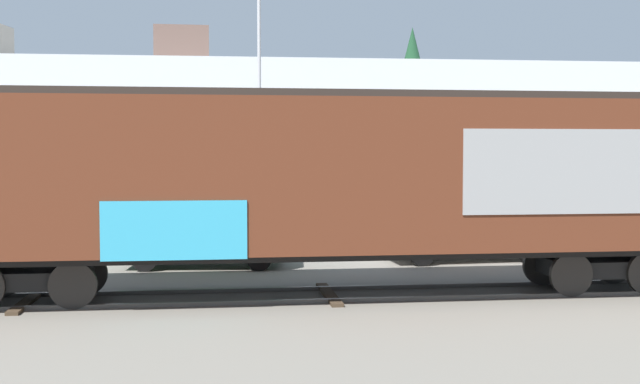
% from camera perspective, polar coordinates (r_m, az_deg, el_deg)
% --- Properties ---
extents(ground_plane, '(260.00, 260.00, 0.00)m').
position_cam_1_polar(ground_plane, '(16.69, -0.06, -7.51)').
color(ground_plane, slate).
extents(track, '(60.02, 2.84, 0.08)m').
position_cam_1_polar(track, '(16.61, -2.31, -7.43)').
color(track, '#4C4742').
rests_on(track, ground_plane).
extents(freight_car, '(16.82, 3.39, 4.31)m').
position_cam_1_polar(freight_car, '(16.44, 0.54, 1.03)').
color(freight_car, '#5B2B19').
rests_on(freight_car, ground_plane).
extents(flagpole, '(0.59, 1.46, 9.74)m').
position_cam_1_polar(flagpole, '(27.04, -4.23, 9.29)').
color(flagpole, silver).
rests_on(flagpole, ground_plane).
extents(hillside, '(157.48, 40.41, 15.09)m').
position_cam_1_polar(hillside, '(80.33, -5.03, 4.39)').
color(hillside, silver).
rests_on(hillside, ground_plane).
extents(parked_car_green, '(4.37, 2.24, 1.70)m').
position_cam_1_polar(parked_car_green, '(21.11, -8.45, -2.98)').
color(parked_car_green, '#1E5933').
rests_on(parked_car_green, ground_plane).
extents(parked_car_white, '(4.67, 2.32, 1.68)m').
position_cam_1_polar(parked_car_white, '(22.43, 10.28, -2.74)').
color(parked_car_white, silver).
rests_on(parked_car_white, ground_plane).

